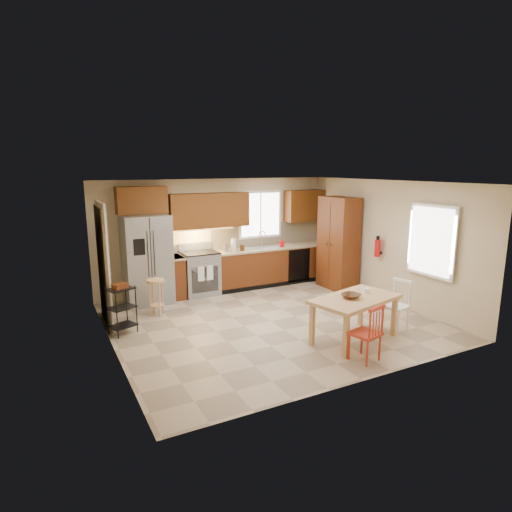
{
  "coord_description": "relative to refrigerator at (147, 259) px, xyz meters",
  "views": [
    {
      "loc": [
        -3.64,
        -6.44,
        2.78
      ],
      "look_at": [
        -0.09,
        0.4,
        1.15
      ],
      "focal_mm": 30.0,
      "sensor_mm": 36.0,
      "label": 1
    }
  ],
  "objects": [
    {
      "name": "floor",
      "position": [
        1.7,
        -2.12,
        -0.91
      ],
      "size": [
        5.5,
        5.5,
        0.0
      ],
      "primitive_type": "plane",
      "color": "tan",
      "rests_on": "ground"
    },
    {
      "name": "ceiling",
      "position": [
        1.7,
        -2.12,
        1.59
      ],
      "size": [
        5.5,
        5.0,
        0.02
      ],
      "primitive_type": "cube",
      "color": "silver",
      "rests_on": "ground"
    },
    {
      "name": "wall_back",
      "position": [
        1.7,
        0.38,
        0.34
      ],
      "size": [
        5.5,
        0.02,
        2.5
      ],
      "primitive_type": "cube",
      "color": "#CCB793",
      "rests_on": "ground"
    },
    {
      "name": "wall_front",
      "position": [
        1.7,
        -4.62,
        0.34
      ],
      "size": [
        5.5,
        0.02,
        2.5
      ],
      "primitive_type": "cube",
      "color": "#CCB793",
      "rests_on": "ground"
    },
    {
      "name": "wall_left",
      "position": [
        -1.05,
        -2.12,
        0.34
      ],
      "size": [
        0.02,
        5.0,
        2.5
      ],
      "primitive_type": "cube",
      "color": "#CCB793",
      "rests_on": "ground"
    },
    {
      "name": "wall_right",
      "position": [
        4.45,
        -2.12,
        0.34
      ],
      "size": [
        0.02,
        5.0,
        2.5
      ],
      "primitive_type": "cube",
      "color": "#CCB793",
      "rests_on": "ground"
    },
    {
      "name": "refrigerator",
      "position": [
        0.0,
        0.0,
        0.0
      ],
      "size": [
        0.92,
        0.75,
        1.82
      ],
      "primitive_type": "cube",
      "color": "gray",
      "rests_on": "floor"
    },
    {
      "name": "range_stove",
      "position": [
        1.15,
        0.06,
        -0.45
      ],
      "size": [
        0.76,
        0.63,
        0.92
      ],
      "primitive_type": "cube",
      "color": "gray",
      "rests_on": "floor"
    },
    {
      "name": "base_cabinet_narrow",
      "position": [
        0.6,
        0.08,
        -0.46
      ],
      "size": [
        0.3,
        0.6,
        0.9
      ],
      "primitive_type": "cube",
      "color": "#572510",
      "rests_on": "floor"
    },
    {
      "name": "base_cabinet_run",
      "position": [
        2.99,
        0.08,
        -0.46
      ],
      "size": [
        2.92,
        0.6,
        0.9
      ],
      "primitive_type": "cube",
      "color": "#572510",
      "rests_on": "floor"
    },
    {
      "name": "dishwasher",
      "position": [
        3.55,
        -0.22,
        -0.46
      ],
      "size": [
        0.6,
        0.02,
        0.78
      ],
      "primitive_type": "cube",
      "color": "black",
      "rests_on": "floor"
    },
    {
      "name": "backsplash",
      "position": [
        2.99,
        0.36,
        0.27
      ],
      "size": [
        2.92,
        0.03,
        0.55
      ],
      "primitive_type": "cube",
      "color": "beige",
      "rests_on": "wall_back"
    },
    {
      "name": "upper_over_fridge",
      "position": [
        0.0,
        0.2,
        1.19
      ],
      "size": [
        1.0,
        0.35,
        0.55
      ],
      "primitive_type": "cube",
      "color": "#613510",
      "rests_on": "wall_back"
    },
    {
      "name": "upper_left_block",
      "position": [
        1.45,
        0.2,
        0.92
      ],
      "size": [
        1.8,
        0.35,
        0.75
      ],
      "primitive_type": "cube",
      "color": "#613510",
      "rests_on": "wall_back"
    },
    {
      "name": "upper_right_block",
      "position": [
        3.95,
        0.2,
        0.92
      ],
      "size": [
        1.0,
        0.35,
        0.75
      ],
      "primitive_type": "cube",
      "color": "#613510",
      "rests_on": "wall_back"
    },
    {
      "name": "window_back",
      "position": [
        2.8,
        0.35,
        0.74
      ],
      "size": [
        1.12,
        0.04,
        1.12
      ],
      "primitive_type": "cube",
      "color": "white",
      "rests_on": "wall_back"
    },
    {
      "name": "sink",
      "position": [
        2.8,
        0.08,
        -0.05
      ],
      "size": [
        0.62,
        0.46,
        0.16
      ],
      "primitive_type": "cube",
      "color": "gray",
      "rests_on": "base_cabinet_run"
    },
    {
      "name": "undercab_glow",
      "position": [
        1.15,
        0.17,
        0.52
      ],
      "size": [
        1.6,
        0.3,
        0.01
      ],
      "primitive_type": "cube",
      "color": "#FFBF66",
      "rests_on": "wall_back"
    },
    {
      "name": "soap_bottle",
      "position": [
        3.18,
        -0.02,
        0.09
      ],
      "size": [
        0.09,
        0.09,
        0.19
      ],
      "primitive_type": "imported",
      "color": "red",
      "rests_on": "base_cabinet_run"
    },
    {
      "name": "paper_towel",
      "position": [
        1.95,
        0.03,
        0.13
      ],
      "size": [
        0.12,
        0.12,
        0.28
      ],
      "primitive_type": "cylinder",
      "color": "white",
      "rests_on": "base_cabinet_run"
    },
    {
      "name": "canister_steel",
      "position": [
        1.75,
        0.03,
        0.08
      ],
      "size": [
        0.11,
        0.11,
        0.18
      ],
      "primitive_type": "cylinder",
      "color": "gray",
      "rests_on": "base_cabinet_run"
    },
    {
      "name": "canister_wood",
      "position": [
        2.15,
        -0.0,
        0.06
      ],
      "size": [
        0.1,
        0.1,
        0.14
      ],
      "primitive_type": "cylinder",
      "color": "#4F2D15",
      "rests_on": "base_cabinet_run"
    },
    {
      "name": "pantry",
      "position": [
        4.13,
        -0.93,
        0.14
      ],
      "size": [
        0.5,
        0.95,
        2.1
      ],
      "primitive_type": "cube",
      "color": "#572510",
      "rests_on": "floor"
    },
    {
      "name": "fire_extinguisher",
      "position": [
        4.33,
        -1.98,
        0.19
      ],
      "size": [
        0.12,
        0.12,
        0.36
      ],
      "primitive_type": "cylinder",
      "color": "red",
      "rests_on": "wall_right"
    },
    {
      "name": "window_right",
      "position": [
        4.38,
        -3.27,
        0.54
      ],
      "size": [
        0.04,
        1.02,
        1.32
      ],
      "primitive_type": "cube",
      "color": "white",
      "rests_on": "wall_right"
    },
    {
      "name": "doorway",
      "position": [
        -0.97,
        -0.82,
        0.14
      ],
      "size": [
        0.04,
        0.95,
        2.1
      ],
      "primitive_type": "cube",
      "color": "#8C7A59",
      "rests_on": "wall_left"
    },
    {
      "name": "dining_table",
      "position": [
        2.48,
        -3.49,
        -0.56
      ],
      "size": [
        1.6,
        1.13,
        0.71
      ],
      "primitive_type": null,
      "rotation": [
        0.0,
        0.0,
        0.24
      ],
      "color": "tan",
      "rests_on": "floor"
    },
    {
      "name": "chair_red",
      "position": [
        2.13,
        -4.14,
        -0.48
      ],
      "size": [
        0.48,
        0.48,
        0.85
      ],
      "primitive_type": null,
      "rotation": [
        0.0,
        0.0,
        0.24
      ],
      "color": "#AC2D1A",
      "rests_on": "floor"
    },
    {
      "name": "chair_white",
      "position": [
        3.43,
        -3.44,
        -0.48
      ],
      "size": [
        0.48,
        0.48,
        0.85
      ],
      "primitive_type": null,
      "rotation": [
        0.0,
        0.0,
        1.81
      ],
      "color": "white",
      "rests_on": "floor"
    },
    {
      "name": "table_bowl",
      "position": [
        2.39,
        -3.49,
        -0.19
      ],
      "size": [
        0.35,
        0.35,
        0.07
      ],
      "primitive_type": "imported",
      "rotation": [
        0.0,
        0.0,
        0.24
      ],
      "color": "#4F2D15",
      "rests_on": "dining_table"
    },
    {
      "name": "table_jar",
      "position": [
        2.8,
        -3.4,
        -0.17
      ],
      "size": [
        0.12,
        0.12,
        0.11
      ],
      "primitive_type": "cylinder",
      "rotation": [
        0.0,
        0.0,
        0.24
      ],
      "color": "white",
      "rests_on": "dining_table"
    },
    {
      "name": "bar_stool",
      "position": [
        -0.05,
        -0.83,
        -0.56
      ],
      "size": [
        0.44,
        0.44,
        0.69
      ],
      "primitive_type": null,
      "rotation": [
        0.0,
        0.0,
        -0.41
      ],
      "color": "tan",
      "rests_on": "floor"
    },
    {
      "name": "utility_cart",
      "position": [
        -0.8,
        -1.48,
        -0.5
      ],
      "size": [
        0.51,
        0.46,
        0.83
      ],
      "primitive_type": null,
      "rotation": [
        0.0,
        0.0,
        0.4
      ],
      "color": "black",
      "rests_on": "floor"
    }
  ]
}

